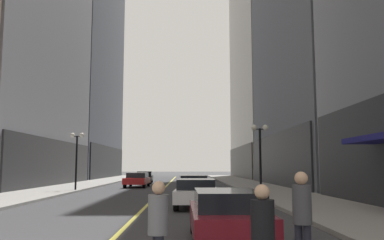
{
  "coord_description": "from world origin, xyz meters",
  "views": [
    {
      "loc": [
        1.93,
        -3.7,
        1.91
      ],
      "look_at": [
        2.44,
        32.5,
        6.12
      ],
      "focal_mm": 37.16,
      "sensor_mm": 36.0,
      "label": 1
    }
  ],
  "objects_px": {
    "car_white": "(196,192)",
    "pedestrian_in_black_coat": "(263,234)",
    "car_red": "(137,179)",
    "fire_hydrant_right": "(307,203)",
    "pedestrian_with_orange_bag": "(302,214)",
    "street_lamp_right_mid": "(260,144)",
    "car_black": "(145,177)",
    "pedestrian_in_grey_suit": "(158,224)",
    "car_maroon": "(227,214)",
    "street_lamp_left_far": "(77,148)",
    "car_navy": "(193,184)"
  },
  "relations": [
    {
      "from": "street_lamp_right_mid",
      "to": "car_white",
      "type": "bearing_deg",
      "value": -126.15
    },
    {
      "from": "car_black",
      "to": "fire_hydrant_right",
      "type": "bearing_deg",
      "value": -71.28
    },
    {
      "from": "car_white",
      "to": "pedestrian_with_orange_bag",
      "type": "xyz_separation_m",
      "value": [
        1.61,
        -11.33,
        0.35
      ]
    },
    {
      "from": "car_maroon",
      "to": "pedestrian_in_grey_suit",
      "type": "distance_m",
      "value": 3.75
    },
    {
      "from": "car_red",
      "to": "pedestrian_with_orange_bag",
      "type": "xyz_separation_m",
      "value": [
        6.56,
        -29.35,
        0.34
      ]
    },
    {
      "from": "car_white",
      "to": "car_red",
      "type": "xyz_separation_m",
      "value": [
        -4.94,
        18.02,
        0.0
      ]
    },
    {
      "from": "street_lamp_right_mid",
      "to": "street_lamp_left_far",
      "type": "bearing_deg",
      "value": 154.07
    },
    {
      "from": "pedestrian_in_black_coat",
      "to": "street_lamp_right_mid",
      "type": "xyz_separation_m",
      "value": [
        3.39,
        18.31,
        2.3
      ]
    },
    {
      "from": "street_lamp_left_far",
      "to": "car_white",
      "type": "bearing_deg",
      "value": -53.08
    },
    {
      "from": "car_maroon",
      "to": "pedestrian_in_black_coat",
      "type": "relative_size",
      "value": 2.69
    },
    {
      "from": "car_maroon",
      "to": "street_lamp_right_mid",
      "type": "xyz_separation_m",
      "value": [
        3.47,
        14.01,
        2.54
      ]
    },
    {
      "from": "car_navy",
      "to": "pedestrian_with_orange_bag",
      "type": "relative_size",
      "value": 2.47
    },
    {
      "from": "car_navy",
      "to": "pedestrian_in_grey_suit",
      "type": "height_order",
      "value": "pedestrian_in_grey_suit"
    },
    {
      "from": "pedestrian_with_orange_bag",
      "to": "street_lamp_right_mid",
      "type": "distance_m",
      "value": 17.13
    },
    {
      "from": "car_navy",
      "to": "pedestrian_with_orange_bag",
      "type": "xyz_separation_m",
      "value": [
        1.66,
        -18.9,
        0.35
      ]
    },
    {
      "from": "pedestrian_with_orange_bag",
      "to": "pedestrian_in_grey_suit",
      "type": "height_order",
      "value": "pedestrian_with_orange_bag"
    },
    {
      "from": "car_navy",
      "to": "street_lamp_left_far",
      "type": "height_order",
      "value": "street_lamp_left_far"
    },
    {
      "from": "car_white",
      "to": "pedestrian_in_black_coat",
      "type": "distance_m",
      "value": 12.84
    },
    {
      "from": "car_red",
      "to": "car_black",
      "type": "distance_m",
      "value": 8.55
    },
    {
      "from": "pedestrian_in_grey_suit",
      "to": "street_lamp_right_mid",
      "type": "xyz_separation_m",
      "value": [
        4.92,
        17.45,
        2.29
      ]
    },
    {
      "from": "pedestrian_in_grey_suit",
      "to": "street_lamp_right_mid",
      "type": "bearing_deg",
      "value": 74.24
    },
    {
      "from": "fire_hydrant_right",
      "to": "pedestrian_in_black_coat",
      "type": "bearing_deg",
      "value": -109.8
    },
    {
      "from": "pedestrian_with_orange_bag",
      "to": "street_lamp_right_mid",
      "type": "xyz_separation_m",
      "value": [
        2.39,
        16.82,
        2.19
      ]
    },
    {
      "from": "car_navy",
      "to": "street_lamp_left_far",
      "type": "distance_m",
      "value": 10.01
    },
    {
      "from": "pedestrian_with_orange_bag",
      "to": "pedestrian_in_grey_suit",
      "type": "bearing_deg",
      "value": -165.92
    },
    {
      "from": "car_white",
      "to": "pedestrian_in_black_coat",
      "type": "xyz_separation_m",
      "value": [
        0.62,
        -12.82,
        0.24
      ]
    },
    {
      "from": "pedestrian_in_grey_suit",
      "to": "car_red",
      "type": "bearing_deg",
      "value": 97.64
    },
    {
      "from": "street_lamp_right_mid",
      "to": "pedestrian_with_orange_bag",
      "type": "bearing_deg",
      "value": -98.09
    },
    {
      "from": "car_navy",
      "to": "street_lamp_right_mid",
      "type": "height_order",
      "value": "street_lamp_right_mid"
    },
    {
      "from": "street_lamp_left_far",
      "to": "fire_hydrant_right",
      "type": "distance_m",
      "value": 19.33
    },
    {
      "from": "car_maroon",
      "to": "car_white",
      "type": "relative_size",
      "value": 1.03
    },
    {
      "from": "car_white",
      "to": "pedestrian_in_grey_suit",
      "type": "distance_m",
      "value": 12.01
    },
    {
      "from": "pedestrian_in_black_coat",
      "to": "car_white",
      "type": "bearing_deg",
      "value": 92.76
    },
    {
      "from": "pedestrian_in_black_coat",
      "to": "car_red",
      "type": "bearing_deg",
      "value": 100.22
    },
    {
      "from": "car_white",
      "to": "fire_hydrant_right",
      "type": "bearing_deg",
      "value": -24.19
    },
    {
      "from": "street_lamp_left_far",
      "to": "street_lamp_right_mid",
      "type": "distance_m",
      "value": 14.23
    },
    {
      "from": "street_lamp_right_mid",
      "to": "pedestrian_in_black_coat",
      "type": "bearing_deg",
      "value": -100.48
    },
    {
      "from": "car_white",
      "to": "pedestrian_in_grey_suit",
      "type": "xyz_separation_m",
      "value": [
        -0.92,
        -11.97,
        0.25
      ]
    },
    {
      "from": "car_black",
      "to": "car_white",
      "type": "bearing_deg",
      "value": -78.96
    },
    {
      "from": "pedestrian_in_grey_suit",
      "to": "pedestrian_in_black_coat",
      "type": "bearing_deg",
      "value": -29.0
    },
    {
      "from": "car_white",
      "to": "pedestrian_in_grey_suit",
      "type": "bearing_deg",
      "value": -94.39
    },
    {
      "from": "pedestrian_in_black_coat",
      "to": "fire_hydrant_right",
      "type": "height_order",
      "value": "pedestrian_in_black_coat"
    },
    {
      "from": "car_red",
      "to": "fire_hydrant_right",
      "type": "distance_m",
      "value": 22.16
    },
    {
      "from": "car_navy",
      "to": "street_lamp_right_mid",
      "type": "bearing_deg",
      "value": -27.19
    },
    {
      "from": "car_maroon",
      "to": "street_lamp_left_far",
      "type": "bearing_deg",
      "value": 114.76
    },
    {
      "from": "car_black",
      "to": "street_lamp_left_far",
      "type": "xyz_separation_m",
      "value": [
        -3.61,
        -14.86,
        2.54
      ]
    },
    {
      "from": "car_maroon",
      "to": "fire_hydrant_right",
      "type": "relative_size",
      "value": 5.57
    },
    {
      "from": "car_red",
      "to": "pedestrian_in_black_coat",
      "type": "bearing_deg",
      "value": -79.78
    },
    {
      "from": "car_black",
      "to": "pedestrian_in_black_coat",
      "type": "xyz_separation_m",
      "value": [
        5.8,
        -39.39,
        0.24
      ]
    },
    {
      "from": "street_lamp_left_far",
      "to": "pedestrian_with_orange_bag",
      "type": "bearing_deg",
      "value": -65.69
    }
  ]
}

